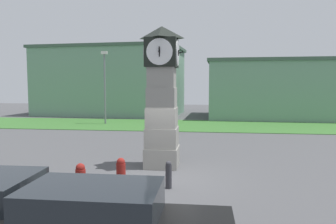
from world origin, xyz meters
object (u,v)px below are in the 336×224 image
object	(u,v)px
bollard_far_row	(169,174)
street_lamp_far_side	(105,82)
clock_tower	(162,98)
bollard_near_tower	(81,180)
bollard_mid_row	(121,176)

from	to	relation	value
bollard_far_row	street_lamp_far_side	size ratio (longest dim) A/B	0.15
clock_tower	bollard_far_row	size ratio (longest dim) A/B	6.29
clock_tower	bollard_near_tower	size ratio (longest dim) A/B	5.56
clock_tower	bollard_mid_row	xyz separation A→B (m)	(-0.76, -3.60, -2.23)
bollard_near_tower	bollard_mid_row	size ratio (longest dim) A/B	0.89
bollard_near_tower	bollard_far_row	size ratio (longest dim) A/B	1.13
clock_tower	bollard_near_tower	world-z (taller)	clock_tower
clock_tower	bollard_near_tower	xyz separation A→B (m)	(-1.93, -3.89, -2.29)
clock_tower	bollard_mid_row	bearing A→B (deg)	-101.90
clock_tower	bollard_mid_row	size ratio (longest dim) A/B	4.92
bollard_far_row	street_lamp_far_side	bearing A→B (deg)	114.47
bollard_mid_row	bollard_far_row	world-z (taller)	bollard_mid_row
clock_tower	bollard_mid_row	world-z (taller)	clock_tower
clock_tower	street_lamp_far_side	world-z (taller)	street_lamp_far_side
bollard_far_row	street_lamp_far_side	xyz separation A→B (m)	(-7.35, 16.15, 3.07)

